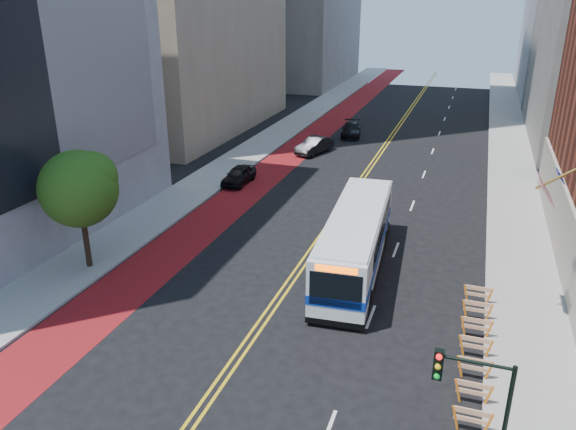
# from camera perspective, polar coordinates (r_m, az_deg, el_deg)

# --- Properties ---
(ground) EXTENTS (160.00, 160.00, 0.00)m
(ground) POSITION_cam_1_polar(r_m,az_deg,el_deg) (24.22, -6.08, -15.44)
(ground) COLOR black
(ground) RESTS_ON ground
(sidewalk_left) EXTENTS (4.00, 140.00, 0.15)m
(sidewalk_left) POSITION_cam_1_polar(r_m,az_deg,el_deg) (53.62, -4.54, 5.94)
(sidewalk_left) COLOR gray
(sidewalk_left) RESTS_ON ground
(sidewalk_right) EXTENTS (4.00, 140.00, 0.15)m
(sidewalk_right) POSITION_cam_1_polar(r_m,az_deg,el_deg) (49.67, 21.92, 3.12)
(sidewalk_right) COLOR gray
(sidewalk_right) RESTS_ON ground
(bus_lane_paint) EXTENTS (3.60, 140.00, 0.01)m
(bus_lane_paint) POSITION_cam_1_polar(r_m,az_deg,el_deg) (52.27, -0.58, 5.51)
(bus_lane_paint) COLOR maroon
(bus_lane_paint) RESTS_ON ground
(center_line_inner) EXTENTS (0.14, 140.00, 0.01)m
(center_line_inner) POSITION_cam_1_polar(r_m,az_deg,el_deg) (50.32, 8.00, 4.65)
(center_line_inner) COLOR gold
(center_line_inner) RESTS_ON ground
(center_line_outer) EXTENTS (0.14, 140.00, 0.01)m
(center_line_outer) POSITION_cam_1_polar(r_m,az_deg,el_deg) (50.26, 8.40, 4.61)
(center_line_outer) COLOR gold
(center_line_outer) RESTS_ON ground
(lane_dashes) EXTENTS (0.14, 98.20, 0.01)m
(lane_dashes) POSITION_cam_1_polar(r_m,az_deg,el_deg) (57.38, 14.48, 6.30)
(lane_dashes) COLOR silver
(lane_dashes) RESTS_ON ground
(construction_barriers) EXTENTS (1.42, 10.91, 1.00)m
(construction_barriers) POSITION_cam_1_polar(r_m,az_deg,el_deg) (25.04, 18.47, -13.30)
(construction_barriers) COLOR orange
(construction_barriers) RESTS_ON ground
(street_tree) EXTENTS (4.20, 4.20, 6.70)m
(street_tree) POSITION_cam_1_polar(r_m,az_deg,el_deg) (32.11, -20.41, 2.79)
(street_tree) COLOR black
(street_tree) RESTS_ON sidewalk_left
(traffic_signal) EXTENTS (2.21, 0.34, 5.07)m
(traffic_signal) POSITION_cam_1_polar(r_m,az_deg,el_deg) (17.63, 18.45, -17.61)
(traffic_signal) COLOR black
(traffic_signal) RESTS_ON sidewalk_right
(transit_bus) EXTENTS (3.66, 12.86, 3.49)m
(transit_bus) POSITION_cam_1_polar(r_m,az_deg,el_deg) (31.35, 6.92, -2.47)
(transit_bus) COLOR silver
(transit_bus) RESTS_ON ground
(car_a) EXTENTS (1.78, 4.24, 1.43)m
(car_a) POSITION_cam_1_polar(r_m,az_deg,el_deg) (45.95, -5.02, 4.06)
(car_a) COLOR black
(car_a) RESTS_ON ground
(car_b) EXTENTS (2.95, 4.97, 1.55)m
(car_b) POSITION_cam_1_polar(r_m,az_deg,el_deg) (54.77, 2.71, 7.08)
(car_b) COLOR black
(car_b) RESTS_ON ground
(car_c) EXTENTS (2.83, 5.19, 1.43)m
(car_c) POSITION_cam_1_polar(r_m,az_deg,el_deg) (61.81, 6.43, 8.60)
(car_c) COLOR black
(car_c) RESTS_ON ground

